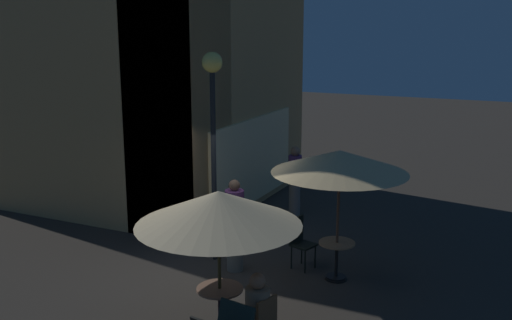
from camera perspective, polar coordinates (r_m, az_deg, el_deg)
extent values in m
plane|color=#322D27|center=(11.06, -4.45, -11.13)|extent=(60.00, 60.00, 0.00)
cube|color=tan|center=(14.88, -2.92, 12.22)|extent=(6.28, 1.73, 8.66)
cube|color=tan|center=(14.55, -16.95, 11.68)|extent=(1.73, 7.13, 8.66)
cube|color=beige|center=(14.56, -0.22, -0.01)|extent=(4.39, 0.08, 2.10)
cylinder|color=black|center=(11.23, -4.13, -0.69)|extent=(0.10, 0.10, 3.73)
sphere|color=#F6E265|center=(10.94, -4.30, 9.45)|extent=(0.38, 0.38, 0.38)
cylinder|color=black|center=(8.95, -3.51, -14.61)|extent=(0.06, 0.06, 0.73)
cylinder|color=#835F4A|center=(8.78, -3.55, -12.40)|extent=(0.68, 0.68, 0.03)
cylinder|color=black|center=(10.98, 7.77, -11.32)|extent=(0.40, 0.40, 0.03)
cylinder|color=black|center=(10.85, 7.82, -9.75)|extent=(0.06, 0.06, 0.68)
cylinder|color=olive|center=(10.72, 7.88, -7.99)|extent=(0.65, 0.65, 0.03)
cylinder|color=#463C1E|center=(8.64, -3.58, -10.34)|extent=(0.05, 0.05, 2.19)
cone|color=beige|center=(8.33, -3.67, -4.68)|extent=(2.39, 2.39, 0.50)
cylinder|color=black|center=(10.98, 7.77, -11.25)|extent=(0.36, 0.36, 0.06)
cylinder|color=brown|center=(10.56, 7.96, -5.57)|extent=(0.05, 0.05, 2.35)
cone|color=tan|center=(10.29, 8.14, -0.14)|extent=(2.40, 2.40, 0.40)
cube|color=brown|center=(8.24, 1.08, -14.62)|extent=(0.38, 0.15, 0.41)
cylinder|color=black|center=(11.32, 5.77, -9.34)|extent=(0.03, 0.03, 0.45)
cylinder|color=black|center=(11.08, 4.79, -9.82)|extent=(0.03, 0.03, 0.45)
cylinder|color=black|center=(11.50, 4.46, -8.96)|extent=(0.03, 0.03, 0.45)
cylinder|color=black|center=(11.26, 3.46, -9.42)|extent=(0.03, 0.03, 0.45)
cube|color=black|center=(11.20, 4.65, -8.23)|extent=(0.50, 0.50, 0.04)
cube|color=black|center=(11.21, 3.93, -6.75)|extent=(0.40, 0.15, 0.50)
cube|color=black|center=(8.52, -0.58, -15.17)|extent=(0.44, 0.45, 0.14)
cylinder|color=#7F6B53|center=(8.31, 0.15, -13.93)|extent=(0.35, 0.35, 0.51)
sphere|color=#906648|center=(8.16, 0.15, -11.70)|extent=(0.23, 0.23, 0.23)
cylinder|color=slate|center=(14.14, 3.77, -3.74)|extent=(0.27, 0.27, 0.92)
cylinder|color=#603568|center=(13.94, 3.81, -0.76)|extent=(0.32, 0.32, 0.60)
sphere|color=#976B50|center=(13.85, 3.84, 0.86)|extent=(0.23, 0.23, 0.23)
cylinder|color=slate|center=(11.09, -2.07, -8.34)|extent=(0.30, 0.30, 0.96)
cylinder|color=#5E3061|center=(10.83, -2.10, -4.48)|extent=(0.36, 0.36, 0.60)
sphere|color=brown|center=(10.72, -2.12, -2.48)|extent=(0.21, 0.21, 0.21)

